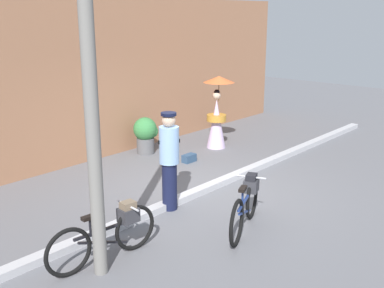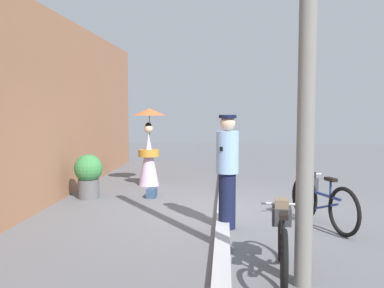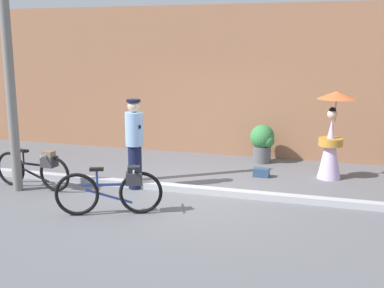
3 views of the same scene
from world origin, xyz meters
name	(u,v)px [view 3 (image 3 of 3)]	position (x,y,z in m)	size (l,w,h in m)	color
ground_plane	(185,192)	(0.00, 0.00, 0.00)	(30.00, 30.00, 0.00)	slate
building_wall	(227,81)	(0.00, 3.43, 1.84)	(14.00, 0.40, 3.67)	#9E6B4C
sidewalk_curb	(185,189)	(0.00, 0.00, 0.06)	(14.00, 0.20, 0.12)	#B2B2B7
bicycle_near_officer	(36,168)	(-2.79, -0.66, 0.41)	(1.74, 0.48, 0.78)	black
bicycle_far_side	(114,189)	(-0.72, -1.50, 0.42)	(1.64, 0.74, 0.81)	black
person_officer	(134,141)	(-0.98, -0.06, 0.93)	(0.35, 0.34, 1.73)	#141938
person_with_parasol	(332,136)	(2.60, 1.77, 0.90)	(0.77, 0.77, 1.82)	silver
potted_plant_by_door	(263,142)	(1.04, 2.72, 0.50)	(0.58, 0.57, 0.90)	#59595B
backpack_on_pavement	(261,172)	(1.22, 1.46, 0.10)	(0.33, 0.18, 0.18)	navy
utility_pole	(9,63)	(-3.08, -0.84, 2.40)	(0.18, 0.18, 4.80)	slate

